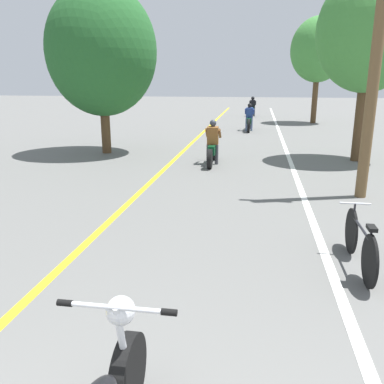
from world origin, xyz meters
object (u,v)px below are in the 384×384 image
object	(u,v)px
roadside_tree_right_near	(369,32)
roadside_tree_left	(101,51)
utility_pole	(379,30)
motorcycle_rider_mid	(249,120)
motorcycle_rider_lead	(213,148)
roadside_tree_right_far	(319,50)
motorcycle_rider_far	(252,109)
bicycle_parked	(360,243)

from	to	relation	value
roadside_tree_right_near	roadside_tree_left	xyz separation A→B (m)	(-8.51, 0.09, -0.45)
utility_pole	motorcycle_rider_mid	size ratio (longest dim) A/B	3.12
motorcycle_rider_lead	roadside_tree_left	bearing A→B (deg)	161.07
roadside_tree_right_far	motorcycle_rider_lead	size ratio (longest dim) A/B	2.95
motorcycle_rider_far	roadside_tree_left	bearing A→B (deg)	-107.25
roadside_tree_right_near	roadside_tree_left	bearing A→B (deg)	179.38
utility_pole	roadside_tree_right_near	xyz separation A→B (m)	(0.84, 4.39, 0.38)
roadside_tree_right_far	bicycle_parked	xyz separation A→B (m)	(-1.81, -19.96, -3.79)
roadside_tree_right_near	bicycle_parked	xyz separation A→B (m)	(-1.73, -8.16, -3.54)
roadside_tree_right_near	motorcycle_rider_lead	xyz separation A→B (m)	(-4.54, -1.27, -3.40)
utility_pole	motorcycle_rider_lead	world-z (taller)	utility_pole
utility_pole	motorcycle_rider_far	xyz separation A→B (m)	(-2.76, 20.29, -3.01)
roadside_tree_right_far	motorcycle_rider_lead	distance (m)	14.33
roadside_tree_right_far	roadside_tree_left	distance (m)	14.54
roadside_tree_right_far	motorcycle_rider_far	size ratio (longest dim) A/B	3.08
motorcycle_rider_mid	motorcycle_rider_far	size ratio (longest dim) A/B	1.13
utility_pole	motorcycle_rider_mid	distance (m)	12.48
roadside_tree_right_near	bicycle_parked	size ratio (longest dim) A/B	3.24
roadside_tree_left	motorcycle_rider_lead	distance (m)	5.12
motorcycle_rider_lead	motorcycle_rider_mid	size ratio (longest dim) A/B	0.93
roadside_tree_right_far	motorcycle_rider_far	distance (m)	6.60
motorcycle_rider_mid	utility_pole	bearing A→B (deg)	-76.70
roadside_tree_right_far	bicycle_parked	size ratio (longest dim) A/B	3.40
utility_pole	bicycle_parked	xyz separation A→B (m)	(-0.89, -3.77, -3.16)
roadside_tree_right_near	motorcycle_rider_lead	size ratio (longest dim) A/B	2.81
bicycle_parked	roadside_tree_right_far	bearing A→B (deg)	84.81
roadside_tree_left	bicycle_parked	world-z (taller)	roadside_tree_left
roadside_tree_left	motorcycle_rider_far	distance (m)	16.80
roadside_tree_right_near	roadside_tree_right_far	world-z (taller)	roadside_tree_right_far
roadside_tree_left	motorcycle_rider_mid	bearing A→B (deg)	56.24
roadside_tree_left	bicycle_parked	size ratio (longest dim) A/B	3.18
utility_pole	roadside_tree_left	bearing A→B (deg)	149.66
motorcycle_rider_lead	bicycle_parked	bearing A→B (deg)	-67.79
utility_pole	roadside_tree_left	distance (m)	8.88
motorcycle_rider_lead	motorcycle_rider_mid	xyz separation A→B (m)	(0.92, 8.66, 0.01)
roadside_tree_left	motorcycle_rider_mid	world-z (taller)	roadside_tree_left
motorcycle_rider_mid	motorcycle_rider_far	world-z (taller)	motorcycle_rider_mid
roadside_tree_right_near	motorcycle_rider_mid	world-z (taller)	roadside_tree_right_near
roadside_tree_right_far	motorcycle_rider_mid	world-z (taller)	roadside_tree_right_far
motorcycle_rider_lead	utility_pole	bearing A→B (deg)	-40.18
utility_pole	bicycle_parked	bearing A→B (deg)	-103.22
utility_pole	bicycle_parked	distance (m)	5.00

